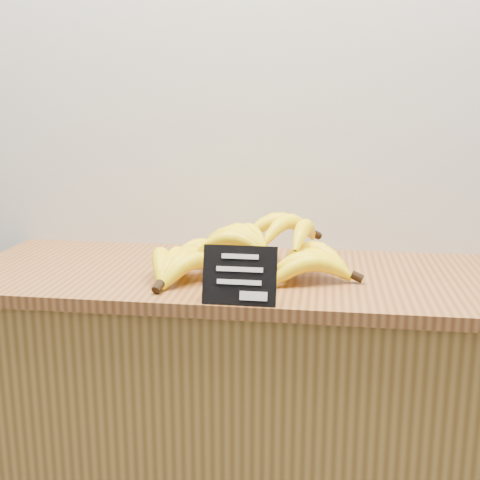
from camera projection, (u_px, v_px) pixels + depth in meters
name	position (u px, v px, depth m)	size (l,w,h in m)	color
counter	(243.00, 443.00, 1.61)	(1.28, 0.50, 0.90)	olive
counter_top	(243.00, 276.00, 1.50)	(1.39, 0.54, 0.03)	#965D2E
chalkboard_sign	(240.00, 275.00, 1.25)	(0.16, 0.01, 0.12)	black
banana_pile	(245.00, 252.00, 1.47)	(0.56, 0.39, 0.13)	#FFEA0A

